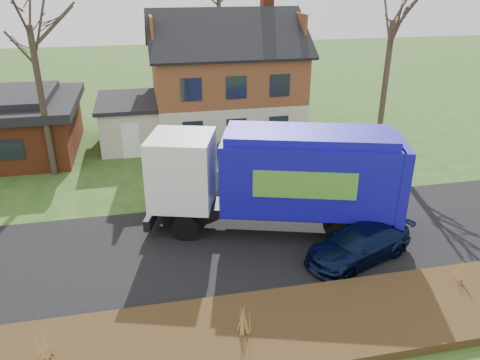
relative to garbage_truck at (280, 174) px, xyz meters
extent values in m
plane|color=#2A4A18|center=(-1.86, -0.77, -2.53)|extent=(120.00, 120.00, 0.00)
cube|color=black|center=(-1.86, -0.77, -2.52)|extent=(80.00, 7.00, 0.02)
cube|color=#312110|center=(-1.86, -6.07, -2.38)|extent=(80.00, 3.50, 0.30)
cube|color=beige|center=(0.14, 13.23, -1.18)|extent=(9.00, 7.50, 2.70)
cube|color=brown|center=(0.14, 13.23, 1.57)|extent=(9.00, 7.50, 2.80)
cube|color=brown|center=(3.14, 14.23, 5.93)|extent=(0.70, 0.90, 1.60)
cube|color=beige|center=(-6.06, 12.73, -1.23)|extent=(3.50, 5.50, 2.60)
cube|color=black|center=(-6.06, 12.73, 0.19)|extent=(3.90, 5.90, 0.24)
cylinder|color=black|center=(-3.92, 0.00, -1.97)|extent=(1.19, 0.69, 1.13)
cylinder|color=black|center=(-3.25, 2.18, -1.97)|extent=(1.19, 0.69, 1.13)
cylinder|color=black|center=(2.00, -1.80, -1.97)|extent=(1.19, 0.69, 1.13)
cylinder|color=black|center=(2.67, 0.38, -1.97)|extent=(1.19, 0.69, 1.13)
cylinder|color=black|center=(3.35, -2.21, -1.97)|extent=(1.19, 0.69, 1.13)
cylinder|color=black|center=(4.02, -0.03, -1.97)|extent=(1.19, 0.69, 1.13)
cube|color=black|center=(0.05, -0.02, -1.61)|extent=(9.31, 3.97, 0.38)
cube|color=white|center=(-3.84, 1.17, 0.07)|extent=(3.18, 3.32, 2.93)
cube|color=black|center=(-4.99, 1.52, 0.23)|extent=(0.78, 2.31, 0.98)
cube|color=black|center=(-5.09, 1.55, -1.94)|extent=(1.05, 2.68, 0.49)
cube|color=#130DA3|center=(1.04, -0.32, 0.07)|extent=(7.33, 4.59, 2.93)
cube|color=#130DA3|center=(1.04, -0.32, 1.70)|extent=(6.93, 4.19, 0.33)
cube|color=#130DA3|center=(4.41, -1.35, -0.04)|extent=(1.17, 2.76, 3.15)
cube|color=#539731|center=(0.48, -1.59, 0.18)|extent=(3.75, 1.18, 1.09)
cube|color=#539731|center=(1.28, 1.05, 0.18)|extent=(3.75, 1.18, 1.09)
imported|color=#A5A7AD|center=(-2.40, 4.02, -1.75)|extent=(5.06, 3.20, 1.58)
imported|color=black|center=(2.32, -2.82, -1.88)|extent=(4.83, 3.32, 1.30)
cylinder|color=#392D22|center=(-10.22, 8.32, 1.34)|extent=(0.32, 0.32, 7.75)
cylinder|color=#413027|center=(9.28, 9.13, 1.25)|extent=(0.35, 0.35, 7.56)
cylinder|color=#392D22|center=(1.37, 22.39, 1.97)|extent=(0.34, 0.34, 9.02)
cone|color=tan|center=(-8.36, -5.92, -1.81)|extent=(0.04, 0.04, 0.86)
cone|color=tan|center=(-8.50, -5.92, -1.81)|extent=(0.04, 0.04, 0.86)
cone|color=tan|center=(-8.22, -5.92, -1.81)|extent=(0.04, 0.04, 0.86)
cone|color=tan|center=(-8.36, -5.80, -1.81)|extent=(0.04, 0.04, 0.86)
cone|color=tan|center=(-8.36, -6.03, -1.81)|extent=(0.04, 0.04, 0.86)
cone|color=tan|center=(-2.83, -6.17, -1.78)|extent=(0.04, 0.04, 0.91)
cone|color=tan|center=(-2.98, -6.17, -1.78)|extent=(0.04, 0.04, 0.91)
cone|color=tan|center=(-2.69, -6.17, -1.78)|extent=(0.04, 0.04, 0.91)
cone|color=tan|center=(-2.83, -6.05, -1.78)|extent=(0.04, 0.04, 0.91)
cone|color=tan|center=(-2.83, -6.28, -1.78)|extent=(0.04, 0.04, 0.91)
cone|color=tan|center=(4.92, -5.23, -1.78)|extent=(0.04, 0.04, 0.92)
cone|color=tan|center=(4.76, -5.23, -1.78)|extent=(0.04, 0.04, 0.92)
cone|color=tan|center=(5.09, -5.23, -1.78)|extent=(0.04, 0.04, 0.92)
cone|color=tan|center=(4.92, -5.10, -1.78)|extent=(0.04, 0.04, 0.92)
cone|color=tan|center=(4.92, -5.36, -1.78)|extent=(0.04, 0.04, 0.92)
camera|label=1|loc=(-5.22, -16.67, 7.43)|focal=35.00mm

